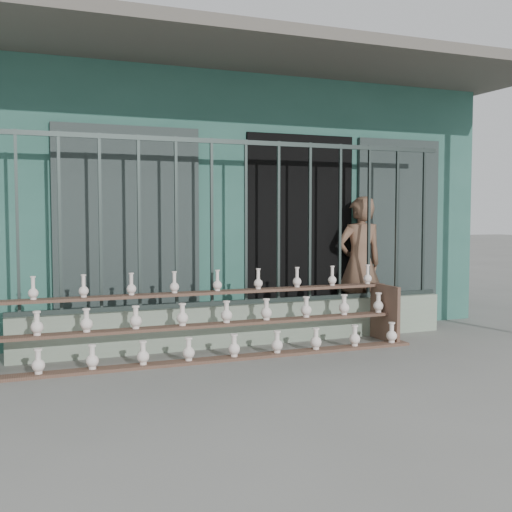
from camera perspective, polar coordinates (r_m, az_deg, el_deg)
name	(u,v)px	position (r m, az deg, el deg)	size (l,w,h in m)	color
ground	(297,371)	(6.01, 3.62, -10.15)	(60.00, 60.00, 0.00)	slate
workshop_building	(177,202)	(9.82, -7.07, 4.77)	(7.40, 6.60, 3.21)	#2D6053
parapet_wall	(246,324)	(7.14, -0.91, -6.07)	(5.00, 0.20, 0.45)	gray
security_fence	(246,223)	(7.03, -0.92, 2.99)	(5.00, 0.04, 1.80)	#283330
shelf_rack	(205,322)	(6.53, -4.59, -5.83)	(4.50, 0.68, 0.85)	brown
elderly_woman	(360,264)	(8.01, 9.20, -0.69)	(0.61, 0.40, 1.66)	brown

